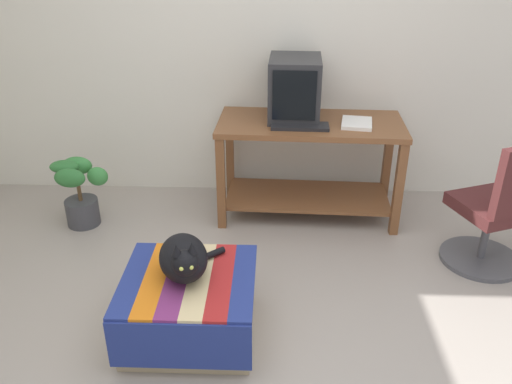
{
  "coord_description": "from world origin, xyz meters",
  "views": [
    {
      "loc": [
        0.05,
        -1.98,
        1.99
      ],
      "look_at": [
        -0.05,
        0.85,
        0.55
      ],
      "focal_mm": 36.77,
      "sensor_mm": 36.0,
      "label": 1
    }
  ],
  "objects_px": {
    "ottoman_with_blanket": "(190,306)",
    "cat": "(184,258)",
    "book": "(357,123)",
    "tv_monitor": "(295,89)",
    "keyboard": "(300,126)",
    "potted_plant": "(80,192)",
    "office_chair": "(498,214)",
    "desk": "(309,152)"
  },
  "relations": [
    {
      "from": "tv_monitor",
      "to": "keyboard",
      "type": "distance_m",
      "value": 0.3
    },
    {
      "from": "tv_monitor",
      "to": "cat",
      "type": "xyz_separation_m",
      "value": [
        -0.59,
        -1.44,
        -0.48
      ]
    },
    {
      "from": "tv_monitor",
      "to": "book",
      "type": "bearing_deg",
      "value": -16.01
    },
    {
      "from": "ottoman_with_blanket",
      "to": "cat",
      "type": "xyz_separation_m",
      "value": [
        -0.02,
        0.02,
        0.29
      ]
    },
    {
      "from": "desk",
      "to": "office_chair",
      "type": "relative_size",
      "value": 1.52
    },
    {
      "from": "keyboard",
      "to": "desk",
      "type": "bearing_deg",
      "value": 59.88
    },
    {
      "from": "ottoman_with_blanket",
      "to": "cat",
      "type": "relative_size",
      "value": 1.62
    },
    {
      "from": "desk",
      "to": "keyboard",
      "type": "bearing_deg",
      "value": -119.47
    },
    {
      "from": "desk",
      "to": "office_chair",
      "type": "height_order",
      "value": "office_chair"
    },
    {
      "from": "desk",
      "to": "ottoman_with_blanket",
      "type": "height_order",
      "value": "desk"
    },
    {
      "from": "tv_monitor",
      "to": "office_chair",
      "type": "height_order",
      "value": "tv_monitor"
    },
    {
      "from": "potted_plant",
      "to": "office_chair",
      "type": "relative_size",
      "value": 0.57
    },
    {
      "from": "keyboard",
      "to": "ottoman_with_blanket",
      "type": "bearing_deg",
      "value": -114.56
    },
    {
      "from": "tv_monitor",
      "to": "book",
      "type": "height_order",
      "value": "tv_monitor"
    },
    {
      "from": "desk",
      "to": "tv_monitor",
      "type": "height_order",
      "value": "tv_monitor"
    },
    {
      "from": "tv_monitor",
      "to": "office_chair",
      "type": "xyz_separation_m",
      "value": [
        1.26,
        -0.76,
        -0.57
      ]
    },
    {
      "from": "book",
      "to": "cat",
      "type": "height_order",
      "value": "book"
    },
    {
      "from": "ottoman_with_blanket",
      "to": "potted_plant",
      "type": "xyz_separation_m",
      "value": [
        -0.97,
        1.14,
        0.08
      ]
    },
    {
      "from": "keyboard",
      "to": "book",
      "type": "relative_size",
      "value": 1.58
    },
    {
      "from": "tv_monitor",
      "to": "potted_plant",
      "type": "bearing_deg",
      "value": -165.93
    },
    {
      "from": "tv_monitor",
      "to": "book",
      "type": "relative_size",
      "value": 1.83
    },
    {
      "from": "cat",
      "to": "potted_plant",
      "type": "relative_size",
      "value": 0.85
    },
    {
      "from": "ottoman_with_blanket",
      "to": "book",
      "type": "bearing_deg",
      "value": 52.4
    },
    {
      "from": "cat",
      "to": "potted_plant",
      "type": "bearing_deg",
      "value": 115.69
    },
    {
      "from": "desk",
      "to": "book",
      "type": "distance_m",
      "value": 0.41
    },
    {
      "from": "ottoman_with_blanket",
      "to": "office_chair",
      "type": "bearing_deg",
      "value": 20.91
    },
    {
      "from": "book",
      "to": "cat",
      "type": "distance_m",
      "value": 1.68
    },
    {
      "from": "ottoman_with_blanket",
      "to": "cat",
      "type": "bearing_deg",
      "value": 127.34
    },
    {
      "from": "cat",
      "to": "office_chair",
      "type": "xyz_separation_m",
      "value": [
        1.86,
        0.68,
        -0.08
      ]
    },
    {
      "from": "tv_monitor",
      "to": "keyboard",
      "type": "height_order",
      "value": "tv_monitor"
    },
    {
      "from": "tv_monitor",
      "to": "cat",
      "type": "height_order",
      "value": "tv_monitor"
    },
    {
      "from": "book",
      "to": "cat",
      "type": "relative_size",
      "value": 0.59
    },
    {
      "from": "book",
      "to": "ottoman_with_blanket",
      "type": "height_order",
      "value": "book"
    },
    {
      "from": "book",
      "to": "keyboard",
      "type": "bearing_deg",
      "value": -160.54
    },
    {
      "from": "ottoman_with_blanket",
      "to": "tv_monitor",
      "type": "bearing_deg",
      "value": 68.5
    },
    {
      "from": "desk",
      "to": "cat",
      "type": "relative_size",
      "value": 3.14
    },
    {
      "from": "desk",
      "to": "book",
      "type": "xyz_separation_m",
      "value": [
        0.32,
        -0.06,
        0.25
      ]
    },
    {
      "from": "cat",
      "to": "tv_monitor",
      "type": "bearing_deg",
      "value": 52.92
    },
    {
      "from": "book",
      "to": "potted_plant",
      "type": "distance_m",
      "value": 2.05
    },
    {
      "from": "tv_monitor",
      "to": "ottoman_with_blanket",
      "type": "height_order",
      "value": "tv_monitor"
    },
    {
      "from": "keyboard",
      "to": "potted_plant",
      "type": "bearing_deg",
      "value": -174.67
    },
    {
      "from": "keyboard",
      "to": "office_chair",
      "type": "xyz_separation_m",
      "value": [
        1.23,
        -0.54,
        -0.37
      ]
    }
  ]
}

